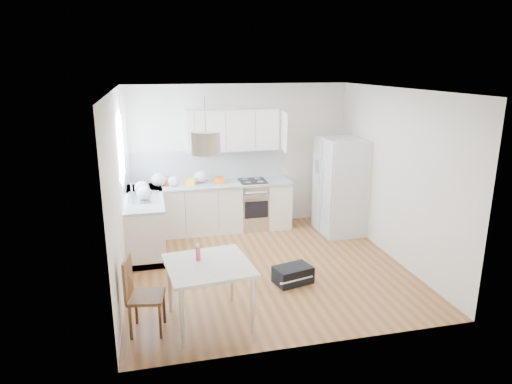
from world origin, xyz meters
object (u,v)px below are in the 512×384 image
refrigerator (341,186)px  dining_table (209,270)px  dining_chair (146,295)px  gym_bag (293,275)px

refrigerator → dining_table: bearing=-139.2°
refrigerator → dining_chair: 4.40m
dining_table → gym_bag: 1.61m
refrigerator → dining_chair: (-3.53, -2.60, -0.41)m
refrigerator → dining_chair: size_ratio=1.88×
refrigerator → gym_bag: 2.46m
dining_chair → gym_bag: 2.22m
dining_table → gym_bag: dining_table is taller
dining_chair → gym_bag: (2.04, 0.80, -0.35)m
dining_chair → gym_bag: dining_chair is taller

